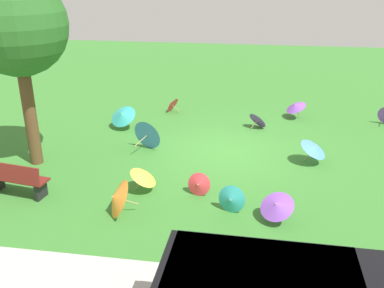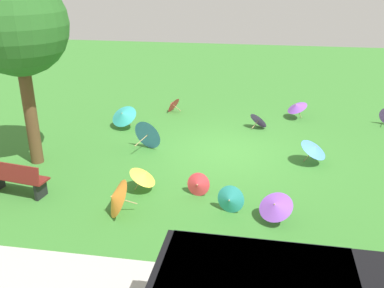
{
  "view_description": "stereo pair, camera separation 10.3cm",
  "coord_description": "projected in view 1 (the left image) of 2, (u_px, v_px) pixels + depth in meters",
  "views": [
    {
      "loc": [
        -0.79,
        11.99,
        5.22
      ],
      "look_at": [
        0.92,
        1.0,
        0.6
      ],
      "focal_mm": 39.77,
      "sensor_mm": 36.0,
      "label": 1
    },
    {
      "loc": [
        -0.89,
        11.97,
        5.22
      ],
      "look_at": [
        0.92,
        1.0,
        0.6
      ],
      "focal_mm": 39.77,
      "sensor_mm": 36.0,
      "label": 2
    }
  ],
  "objects": [
    {
      "name": "park_bench",
      "position": [
        15.0,
        179.0,
        10.35
      ],
      "size": [
        1.65,
        0.72,
        0.9
      ],
      "color": "maroon",
      "rests_on": "ground"
    },
    {
      "name": "parasol_purple_4",
      "position": [
        258.0,
        119.0,
        14.88
      ],
      "size": [
        0.84,
        0.84,
        0.62
      ],
      "color": "tan",
      "rests_on": "ground"
    },
    {
      "name": "parasol_red_0",
      "position": [
        198.0,
        185.0,
        10.44
      ],
      "size": [
        0.62,
        0.62,
        0.58
      ],
      "color": "tan",
      "rests_on": "ground"
    },
    {
      "name": "parasol_red_1",
      "position": [
        171.0,
        104.0,
        16.52
      ],
      "size": [
        0.67,
        0.75,
        0.62
      ],
      "color": "tan",
      "rests_on": "ground"
    },
    {
      "name": "parasol_teal_2",
      "position": [
        122.0,
        115.0,
        14.7
      ],
      "size": [
        1.13,
        1.09,
        0.85
      ],
      "color": "tan",
      "rests_on": "ground"
    },
    {
      "name": "parasol_blue_1",
      "position": [
        314.0,
        148.0,
        12.07
      ],
      "size": [
        1.03,
        1.04,
        0.75
      ],
      "color": "tan",
      "rests_on": "ground"
    },
    {
      "name": "ground",
      "position": [
        226.0,
        151.0,
        13.05
      ],
      "size": [
        40.0,
        40.0,
        0.0
      ],
      "primitive_type": "plane",
      "color": "#387A2D"
    },
    {
      "name": "parasol_teal_0",
      "position": [
        231.0,
        200.0,
        9.69
      ],
      "size": [
        0.69,
        0.69,
        0.65
      ],
      "color": "tan",
      "rests_on": "ground"
    },
    {
      "name": "shade_tree",
      "position": [
        17.0,
        27.0,
        10.85
      ],
      "size": [
        2.63,
        2.63,
        5.19
      ],
      "color": "brown",
      "rests_on": "ground"
    },
    {
      "name": "parasol_purple_3",
      "position": [
        276.0,
        205.0,
        9.27
      ],
      "size": [
        1.01,
        0.99,
        0.69
      ],
      "color": "tan",
      "rests_on": "ground"
    },
    {
      "name": "parasol_blue_0",
      "position": [
        149.0,
        134.0,
        13.1
      ],
      "size": [
        1.01,
        1.01,
        0.96
      ],
      "color": "tan",
      "rests_on": "ground"
    },
    {
      "name": "parasol_yellow_0",
      "position": [
        144.0,
        176.0,
        10.58
      ],
      "size": [
        0.71,
        0.74,
        0.68
      ],
      "color": "tan",
      "rests_on": "ground"
    },
    {
      "name": "parasol_purple_0",
      "position": [
        295.0,
        106.0,
        15.73
      ],
      "size": [
        1.0,
        1.0,
        0.73
      ],
      "color": "tan",
      "rests_on": "ground"
    },
    {
      "name": "parasol_orange_1",
      "position": [
        116.0,
        198.0,
        9.53
      ],
      "size": [
        0.9,
        1.05,
        0.88
      ],
      "color": "tan",
      "rests_on": "ground"
    }
  ]
}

